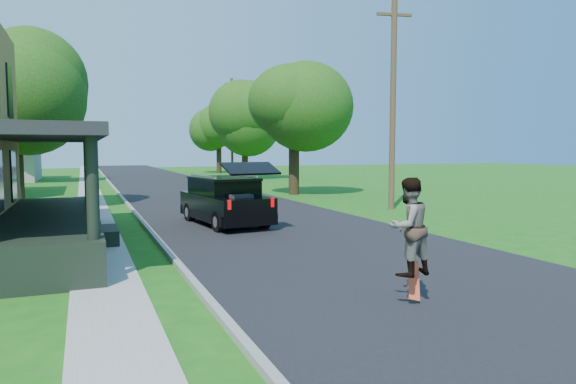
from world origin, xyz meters
name	(u,v)px	position (x,y,z in m)	size (l,w,h in m)	color
ground	(391,274)	(0.00, 0.00, 0.00)	(140.00, 140.00, 0.00)	#165911
street	(196,196)	(0.00, 20.00, 0.00)	(8.00, 120.00, 0.02)	black
curb	(121,198)	(-4.05, 20.00, 0.00)	(0.15, 120.00, 0.12)	gray
sidewalk	(91,199)	(-5.60, 20.00, 0.00)	(1.30, 120.00, 0.03)	gray
black_suv	(225,201)	(-1.40, 8.22, 0.85)	(2.36, 4.95, 2.22)	black
skateboarder	(408,227)	(-1.00, -2.00, 1.34)	(0.89, 0.75, 1.63)	black
skateboard	(414,281)	(-0.75, -1.83, 0.37)	(0.42, 0.45, 0.66)	red
tree_left_mid	(11,82)	(-8.68, 16.11, 5.51)	(6.40, 6.01, 8.12)	black
tree_left_far	(19,107)	(-10.41, 36.41, 5.96)	(7.08, 7.22, 9.14)	black
tree_right_near	(293,107)	(5.46, 18.64, 5.07)	(5.45, 5.31, 7.83)	black
tree_right_mid	(244,114)	(7.47, 34.91, 5.76)	(7.15, 6.94, 8.90)	black
tree_right_far	(218,124)	(8.26, 47.38, 5.52)	(5.82, 5.45, 8.10)	black
utility_pole_near	(393,103)	(6.64, 10.14, 4.63)	(1.57, 0.42, 8.98)	#4D3923
utility_pole_far	(232,127)	(7.00, 37.21, 4.72)	(1.42, 0.39, 9.17)	#4D3923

